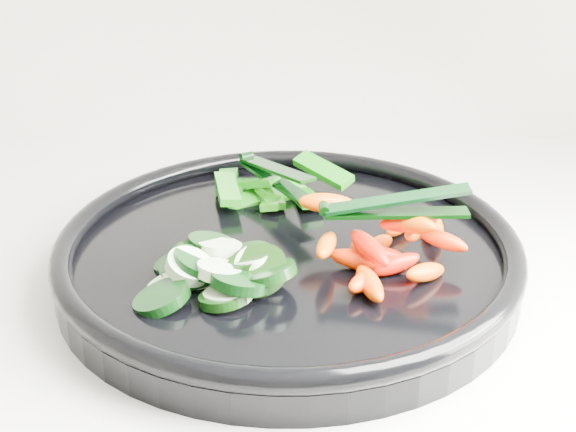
{
  "coord_description": "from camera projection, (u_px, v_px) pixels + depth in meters",
  "views": [
    {
      "loc": [
        -0.09,
        1.11,
        1.27
      ],
      "look_at": [
        -0.09,
        1.68,
        0.99
      ],
      "focal_mm": 50.0,
      "sensor_mm": 36.0,
      "label": 1
    }
  ],
  "objects": [
    {
      "name": "tong_carrot",
      "position": [
        392.0,
        206.0,
        0.6
      ],
      "size": [
        0.11,
        0.02,
        0.02
      ],
      "color": "black",
      "rests_on": "carrot_pile"
    },
    {
      "name": "veggie_tray",
      "position": [
        288.0,
        254.0,
        0.65
      ],
      "size": [
        0.47,
        0.47,
        0.04
      ],
      "color": "black",
      "rests_on": "counter"
    },
    {
      "name": "tong_pepper",
      "position": [
        274.0,
        173.0,
        0.72
      ],
      "size": [
        0.07,
        0.1,
        0.02
      ],
      "color": "black",
      "rests_on": "pepper_pile"
    },
    {
      "name": "pepper_pile",
      "position": [
        269.0,
        189.0,
        0.73
      ],
      "size": [
        0.13,
        0.1,
        0.03
      ],
      "color": "#0B730B",
      "rests_on": "veggie_tray"
    },
    {
      "name": "cucumber_pile",
      "position": [
        216.0,
        268.0,
        0.6
      ],
      "size": [
        0.13,
        0.12,
        0.04
      ],
      "color": "black",
      "rests_on": "veggie_tray"
    },
    {
      "name": "carrot_pile",
      "position": [
        386.0,
        242.0,
        0.62
      ],
      "size": [
        0.13,
        0.15,
        0.05
      ],
      "color": "red",
      "rests_on": "veggie_tray"
    }
  ]
}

